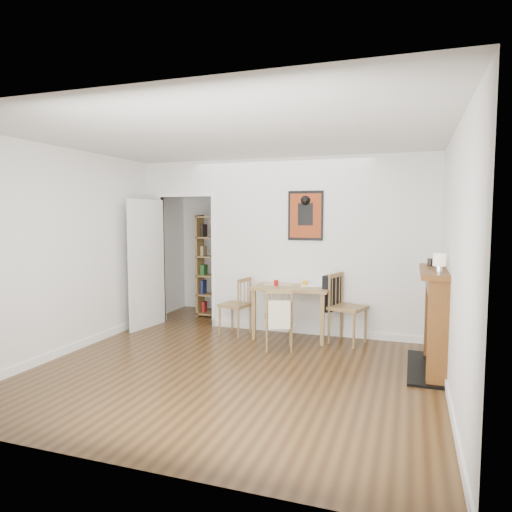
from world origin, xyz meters
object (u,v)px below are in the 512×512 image
at_px(chair_left, 235,306).
at_px(notebook, 313,285).
at_px(chair_right, 346,307).
at_px(mantel_lamp, 440,261).
at_px(fireplace, 436,317).
at_px(ceramic_jar_b, 430,262).
at_px(orange_fruit, 305,283).
at_px(red_glass, 276,283).
at_px(bookshelf, 218,267).
at_px(ceramic_jar_a, 439,263).
at_px(chair_front, 279,318).
at_px(dining_table, 293,292).

bearing_deg(chair_left, notebook, 9.93).
distance_m(chair_right, mantel_lamp, 1.81).
relative_size(chair_right, fireplace, 0.77).
bearing_deg(chair_left, chair_right, 1.79).
bearing_deg(ceramic_jar_b, orange_fruit, 159.65).
distance_m(red_glass, orange_fruit, 0.41).
height_order(bookshelf, ceramic_jar_a, bookshelf).
xyz_separation_m(chair_front, fireplace, (1.91, -0.22, 0.20)).
height_order(bookshelf, ceramic_jar_b, bookshelf).
relative_size(orange_fruit, ceramic_jar_b, 0.92).
height_order(bookshelf, mantel_lamp, bookshelf).
bearing_deg(notebook, mantel_lamp, -39.86).
height_order(red_glass, notebook, red_glass).
relative_size(chair_left, notebook, 2.60).
relative_size(orange_fruit, mantel_lamp, 0.41).
xyz_separation_m(dining_table, chair_left, (-0.85, -0.09, -0.23)).
distance_m(chair_front, ceramic_jar_b, 2.00).
distance_m(orange_fruit, ceramic_jar_a, 1.95).
relative_size(dining_table, chair_left, 1.29).
height_order(ceramic_jar_a, ceramic_jar_b, ceramic_jar_a).
bearing_deg(mantel_lamp, bookshelf, 147.85).
distance_m(orange_fruit, notebook, 0.12).
bearing_deg(mantel_lamp, dining_table, 146.60).
xyz_separation_m(fireplace, mantel_lamp, (-0.01, -0.39, 0.67)).
bearing_deg(ceramic_jar_b, notebook, 156.57).
distance_m(bookshelf, notebook, 2.01).
height_order(chair_right, notebook, chair_right).
xyz_separation_m(fireplace, orange_fruit, (-1.71, 0.89, 0.17)).
bearing_deg(bookshelf, ceramic_jar_b, -23.79).
bearing_deg(dining_table, ceramic_jar_a, -21.37).
xyz_separation_m(chair_left, notebook, (1.12, 0.20, 0.33)).
relative_size(chair_right, notebook, 2.95).
bearing_deg(ceramic_jar_b, fireplace, -75.91).
height_order(mantel_lamp, ceramic_jar_a, mantel_lamp).
height_order(chair_left, fireplace, fireplace).
distance_m(chair_front, ceramic_jar_a, 2.09).
bearing_deg(chair_front, bookshelf, 134.64).
bearing_deg(orange_fruit, fireplace, -27.55).
xyz_separation_m(bookshelf, mantel_lamp, (3.44, -2.16, 0.42)).
relative_size(fireplace, ceramic_jar_b, 13.75).
bearing_deg(fireplace, ceramic_jar_b, 104.09).
distance_m(dining_table, fireplace, 2.07).
bearing_deg(chair_right, chair_left, -178.21).
distance_m(bookshelf, mantel_lamp, 4.08).
bearing_deg(chair_front, chair_left, 146.80).
relative_size(chair_front, ceramic_jar_a, 6.81).
height_order(chair_front, red_glass, red_glass).
distance_m(dining_table, red_glass, 0.27).
bearing_deg(notebook, chair_front, -111.51).
distance_m(dining_table, orange_fruit, 0.22).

